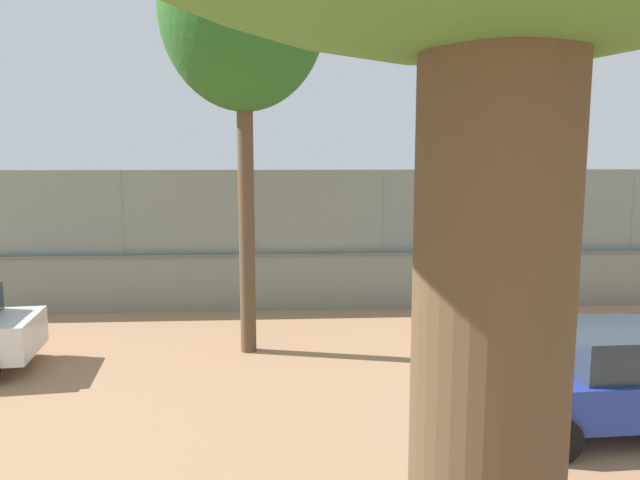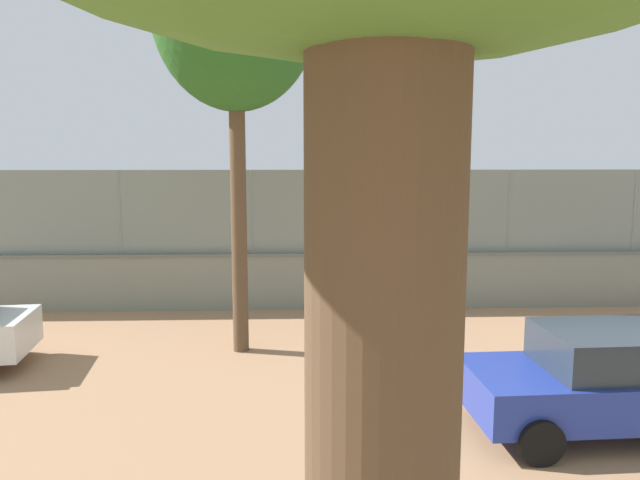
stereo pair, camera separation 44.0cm
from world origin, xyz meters
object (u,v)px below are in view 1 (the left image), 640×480
at_px(sports_ball, 375,230).
at_px(tree_behind_wall_center, 243,12).
at_px(player_near_wall_returning, 262,254).
at_px(player_crossing_court, 348,243).
at_px(player_at_service_line, 339,235).
at_px(parked_car_blue, 623,376).

relative_size(sports_ball, tree_behind_wall_center, 0.02).
xyz_separation_m(player_near_wall_returning, player_crossing_court, (-2.91, -1.74, 0.05)).
distance_m(player_at_service_line, tree_behind_wall_center, 13.39).
bearing_deg(player_crossing_court, tree_behind_wall_center, 69.58).
bearing_deg(parked_car_blue, player_crossing_court, -78.13).
height_order(player_near_wall_returning, tree_behind_wall_center, tree_behind_wall_center).
height_order(player_near_wall_returning, player_crossing_court, player_crossing_court).
relative_size(parked_car_blue, tree_behind_wall_center, 0.46).
bearing_deg(sports_ball, player_crossing_court, 46.79).
height_order(player_crossing_court, tree_behind_wall_center, tree_behind_wall_center).
bearing_deg(player_near_wall_returning, player_at_service_line, -120.55).
bearing_deg(sports_ball, tree_behind_wall_center, 66.02).
bearing_deg(sports_ball, player_near_wall_returning, 36.10).
height_order(player_at_service_line, player_near_wall_returning, player_near_wall_returning).
bearing_deg(player_near_wall_returning, parked_car_blue, 117.42).
bearing_deg(player_crossing_court, player_at_service_line, -91.03).
distance_m(player_near_wall_returning, player_crossing_court, 3.39).
bearing_deg(sports_ball, parked_car_blue, 96.11).
bearing_deg(player_near_wall_returning, tree_behind_wall_center, 88.41).
distance_m(player_at_service_line, player_near_wall_returning, 5.84).
height_order(sports_ball, parked_car_blue, parked_car_blue).
distance_m(player_at_service_line, player_crossing_court, 3.29).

